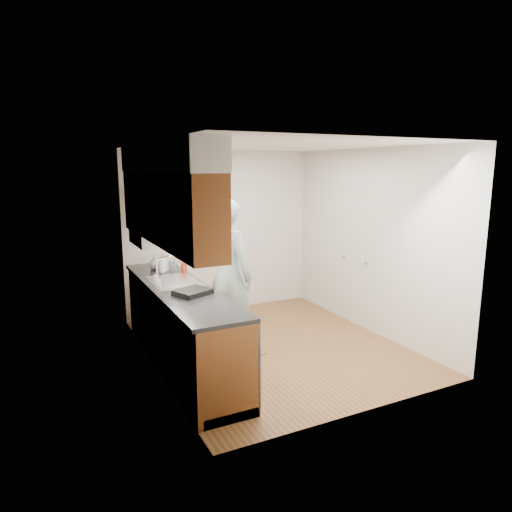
{
  "coord_description": "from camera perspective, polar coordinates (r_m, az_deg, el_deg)",
  "views": [
    {
      "loc": [
        -2.64,
        -4.8,
        2.25
      ],
      "look_at": [
        -0.13,
        0.25,
        1.15
      ],
      "focal_mm": 32.0,
      "sensor_mm": 36.0,
      "label": 1
    }
  ],
  "objects": [
    {
      "name": "floor_mat",
      "position": [
        5.82,
        -3.46,
        -11.61
      ],
      "size": [
        0.75,
        0.95,
        0.02
      ],
      "primitive_type": "cube",
      "rotation": [
        0.0,
        0.0,
        0.36
      ],
      "color": "slate",
      "rests_on": "floor"
    },
    {
      "name": "person",
      "position": [
        5.49,
        -3.59,
        -1.18
      ],
      "size": [
        0.8,
        0.9,
        2.14
      ],
      "primitive_type": "imported",
      "rotation": [
        0.0,
        0.0,
        2.06
      ],
      "color": "#8CA9AB",
      "rests_on": "floor_mat"
    },
    {
      "name": "floor",
      "position": [
        5.92,
        2.21,
        -11.26
      ],
      "size": [
        3.5,
        3.5,
        0.0
      ],
      "primitive_type": "plane",
      "color": "brown",
      "rests_on": "ground"
    },
    {
      "name": "ceiling",
      "position": [
        5.48,
        2.41,
        13.68
      ],
      "size": [
        3.5,
        3.5,
        0.0
      ],
      "primitive_type": "plane",
      "rotation": [
        3.14,
        0.0,
        0.0
      ],
      "color": "white",
      "rests_on": "wall_left"
    },
    {
      "name": "soap_bottle_b",
      "position": [
        5.96,
        -11.34,
        -0.97
      ],
      "size": [
        0.11,
        0.11,
        0.18
      ],
      "primitive_type": "imported",
      "rotation": [
        0.0,
        0.0,
        -0.71
      ],
      "color": "white",
      "rests_on": "counter"
    },
    {
      "name": "wall_left",
      "position": [
        5.03,
        -12.85,
        -0.66
      ],
      "size": [
        0.02,
        3.5,
        2.5
      ],
      "primitive_type": "cube",
      "color": "silver",
      "rests_on": "floor"
    },
    {
      "name": "closet_door",
      "position": [
        6.67,
        12.32,
        0.24
      ],
      "size": [
        0.02,
        1.22,
        2.05
      ],
      "primitive_type": "cube",
      "color": "white",
      "rests_on": "wall_right"
    },
    {
      "name": "wall_right",
      "position": [
        6.42,
        14.15,
        1.77
      ],
      "size": [
        0.02,
        3.5,
        2.5
      ],
      "primitive_type": "cube",
      "color": "silver",
      "rests_on": "floor"
    },
    {
      "name": "soda_can",
      "position": [
        5.8,
        -9.0,
        -1.46
      ],
      "size": [
        0.1,
        0.1,
        0.13
      ],
      "primitive_type": "cylinder",
      "rotation": [
        0.0,
        0.0,
        0.43
      ],
      "color": "red",
      "rests_on": "counter"
    },
    {
      "name": "soap_bottle_c",
      "position": [
        6.08,
        -12.53,
        -0.71
      ],
      "size": [
        0.2,
        0.2,
        0.19
      ],
      "primitive_type": "imported",
      "rotation": [
        0.0,
        0.0,
        1.08
      ],
      "color": "white",
      "rests_on": "counter"
    },
    {
      "name": "dish_rack",
      "position": [
        4.81,
        -7.92,
        -4.49
      ],
      "size": [
        0.43,
        0.4,
        0.05
      ],
      "primitive_type": "cube",
      "rotation": [
        0.0,
        0.0,
        0.41
      ],
      "color": "black",
      "rests_on": "counter"
    },
    {
      "name": "upper_cabinets",
      "position": [
        5.03,
        -11.43,
        7.43
      ],
      "size": [
        0.47,
        2.8,
        1.21
      ],
      "color": "brown",
      "rests_on": "wall_left"
    },
    {
      "name": "steel_can",
      "position": [
        5.97,
        -10.36,
        -1.13
      ],
      "size": [
        0.09,
        0.09,
        0.13
      ],
      "primitive_type": "cylinder",
      "rotation": [
        0.0,
        0.0,
        0.38
      ],
      "color": "#A5A5AA",
      "rests_on": "counter"
    },
    {
      "name": "wall_back",
      "position": [
        7.13,
        -4.46,
        2.99
      ],
      "size": [
        3.0,
        0.02,
        2.5
      ],
      "primitive_type": "cube",
      "color": "silver",
      "rests_on": "floor"
    },
    {
      "name": "counter",
      "position": [
        5.31,
        -9.31,
        -8.44
      ],
      "size": [
        0.64,
        2.8,
        1.3
      ],
      "color": "brown",
      "rests_on": "floor"
    },
    {
      "name": "soap_bottle_a",
      "position": [
        5.85,
        -11.66,
        -0.9
      ],
      "size": [
        0.11,
        0.11,
        0.24
      ],
      "primitive_type": "imported",
      "rotation": [
        0.0,
        0.0,
        0.28
      ],
      "color": "white",
      "rests_on": "counter"
    }
  ]
}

